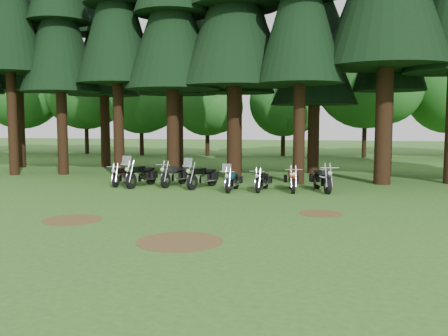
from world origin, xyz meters
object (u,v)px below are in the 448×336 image
Objects in this scene: motorcycle_3 at (202,177)px; motorcycle_4 at (232,181)px; motorcycle_1 at (141,176)px; motorcycle_5 at (262,181)px; motorcycle_7 at (322,180)px; motorcycle_6 at (292,181)px; motorcycle_0 at (121,176)px; motorcycle_2 at (174,176)px.

motorcycle_3 is 1.10× the size of motorcycle_4.
motorcycle_1 is 1.07× the size of motorcycle_3.
motorcycle_5 is 0.85× the size of motorcycle_7.
motorcycle_6 is (6.89, -0.09, -0.05)m from motorcycle_1.
motorcycle_7 is (2.55, 0.33, 0.08)m from motorcycle_5.
motorcycle_3 is (3.93, -0.14, 0.06)m from motorcycle_0.
motorcycle_4 is at bearing -8.03° from motorcycle_2.
motorcycle_2 reaches higher than motorcycle_6.
motorcycle_2 reaches higher than motorcycle_5.
motorcycle_4 reaches higher than motorcycle_2.
motorcycle_2 reaches higher than motorcycle_0.
motorcycle_1 is 5.62m from motorcycle_5.
motorcycle_1 is at bearing 164.60° from motorcycle_7.
motorcycle_1 is 6.89m from motorcycle_6.
motorcycle_3 reaches higher than motorcycle_7.
motorcycle_0 is at bearing 175.17° from motorcycle_4.
motorcycle_4 is 0.88× the size of motorcycle_7.
motorcycle_4 is at bearing -175.50° from motorcycle_6.
motorcycle_6 is at bearing 12.51° from motorcycle_1.
motorcycle_5 is (5.61, -0.28, -0.09)m from motorcycle_1.
motorcycle_0 is 7.97m from motorcycle_6.
motorcycle_2 is 1.10× the size of motorcycle_4.
motorcycle_1 is 8.16m from motorcycle_7.
motorcycle_1 reaches higher than motorcycle_2.
motorcycle_7 is (5.30, -0.06, 0.01)m from motorcycle_3.
motorcycle_4 is 1.03× the size of motorcycle_5.
motorcycle_1 is at bearing -14.74° from motorcycle_0.
motorcycle_7 is (6.73, -0.48, 0.02)m from motorcycle_2.
motorcycle_0 is 1.10m from motorcycle_1.
motorcycle_2 is at bearing 33.44° from motorcycle_1.
motorcycle_1 reaches higher than motorcycle_5.
motorcycle_2 is 0.97× the size of motorcycle_7.
motorcycle_2 is 1.01× the size of motorcycle_3.
motorcycle_2 is 1.03× the size of motorcycle_6.
motorcycle_1 is (1.07, -0.25, 0.08)m from motorcycle_0.
motorcycle_3 is (1.43, -0.41, 0.01)m from motorcycle_2.
motorcycle_0 is at bearing -179.85° from motorcycle_1.
motorcycle_7 is (9.23, -0.20, 0.07)m from motorcycle_0.
motorcycle_7 is at bearing 21.23° from motorcycle_3.
motorcycle_6 is (1.28, 0.19, 0.04)m from motorcycle_5.
motorcycle_0 is 1.03× the size of motorcycle_5.
motorcycle_2 is 3.14m from motorcycle_4.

